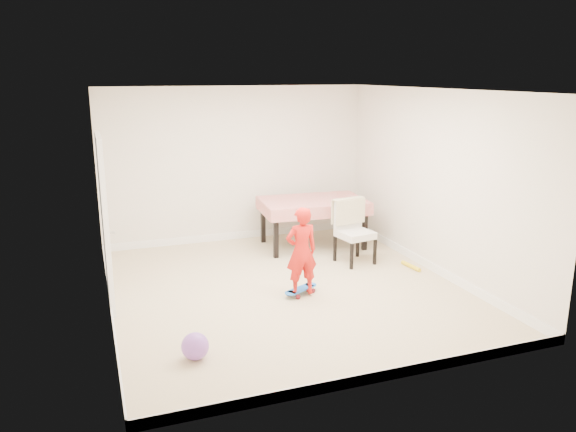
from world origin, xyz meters
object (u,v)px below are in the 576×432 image
object	(u,v)px
balloon	(195,346)
dining_chair	(355,232)
skateboard	(301,291)
dining_table	(313,223)
child	(301,254)

from	to	relation	value
balloon	dining_chair	bearing A→B (deg)	36.86
skateboard	balloon	xyz separation A→B (m)	(-1.62, -1.23, 0.10)
balloon	dining_table	bearing A→B (deg)	50.78
dining_chair	child	bearing A→B (deg)	-152.38
dining_chair	balloon	xyz separation A→B (m)	(-2.83, -2.12, -0.34)
dining_table	child	world-z (taller)	child
balloon	child	bearing A→B (deg)	36.27
skateboard	balloon	size ratio (longest dim) A/B	1.94
dining_table	skateboard	world-z (taller)	dining_table
dining_table	child	size ratio (longest dim) A/B	1.46
dining_chair	child	distance (m)	1.57
skateboard	balloon	distance (m)	2.03
child	skateboard	bearing A→B (deg)	-108.40
child	balloon	distance (m)	2.03
dining_table	skateboard	xyz separation A→B (m)	(-0.95, -1.91, -0.35)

